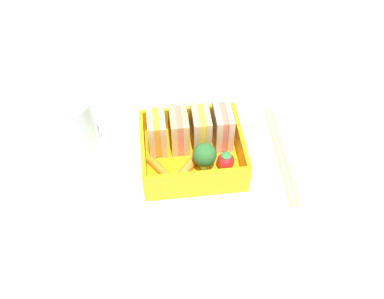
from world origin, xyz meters
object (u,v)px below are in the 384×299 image
at_px(sandwich_center, 201,128).
at_px(carrot_stick_far_left, 159,168).
at_px(sandwich_center_right, 223,127).
at_px(strawberry_far_left, 226,160).
at_px(drinking_glass, 73,126).
at_px(sandwich_center_left, 179,130).
at_px(carrot_stick_left, 185,171).
at_px(broccoli_floret, 205,155).
at_px(sandwich_left, 157,132).
at_px(chopstick_pair, 280,149).

xyz_separation_m(sandwich_center, carrot_stick_far_left, (-0.07, -0.05, -0.03)).
relative_size(sandwich_center_right, strawberry_far_left, 1.98).
relative_size(carrot_stick_far_left, strawberry_far_left, 1.51).
relative_size(strawberry_far_left, drinking_glass, 0.33).
distance_m(sandwich_center_left, strawberry_far_left, 0.08).
bearing_deg(strawberry_far_left, carrot_stick_left, -173.71).
height_order(sandwich_center_right, broccoli_floret, sandwich_center_right).
height_order(sandwich_left, broccoli_floret, sandwich_left).
bearing_deg(broccoli_floret, sandwich_center_left, 122.67).
bearing_deg(drinking_glass, carrot_stick_left, -26.89).
bearing_deg(sandwich_center_right, sandwich_left, 180.00).
distance_m(sandwich_center_right, broccoli_floret, 0.06).
height_order(sandwich_center_left, carrot_stick_left, sandwich_center_left).
distance_m(carrot_stick_left, broccoli_floret, 0.04).
xyz_separation_m(sandwich_center, drinking_glass, (-0.19, 0.02, 0.01)).
bearing_deg(drinking_glass, sandwich_center_right, -5.67).
distance_m(sandwich_center, broccoli_floret, 0.05).
bearing_deg(broccoli_floret, carrot_stick_left, -163.49).
bearing_deg(carrot_stick_far_left, broccoli_floret, -1.15).
bearing_deg(broccoli_floret, strawberry_far_left, -3.81).
bearing_deg(drinking_glass, strawberry_far_left, -18.57).
xyz_separation_m(sandwich_center_right, carrot_stick_far_left, (-0.10, -0.05, -0.03)).
xyz_separation_m(strawberry_far_left, chopstick_pair, (0.09, 0.03, -0.02)).
bearing_deg(sandwich_center_left, sandwich_center, 0.00).
xyz_separation_m(sandwich_left, sandwich_center, (0.07, 0.00, 0.00)).
xyz_separation_m(sandwich_center_left, drinking_glass, (-0.16, 0.02, 0.01)).
bearing_deg(sandwich_left, sandwich_center_left, 0.00).
xyz_separation_m(carrot_stick_far_left, carrot_stick_left, (0.04, -0.01, 0.00)).
bearing_deg(sandwich_left, strawberry_far_left, -28.28).
bearing_deg(sandwich_center_left, drinking_glass, 171.97).
height_order(sandwich_center_left, strawberry_far_left, sandwich_center_left).
distance_m(sandwich_center_left, drinking_glass, 0.16).
distance_m(strawberry_far_left, chopstick_pair, 0.10).
xyz_separation_m(sandwich_left, sandwich_center_left, (0.03, 0.00, 0.00)).
height_order(carrot_stick_far_left, drinking_glass, drinking_glass).
bearing_deg(strawberry_far_left, broccoli_floret, 176.19).
distance_m(sandwich_center_right, carrot_stick_left, 0.09).
distance_m(sandwich_center_right, drinking_glass, 0.23).
bearing_deg(strawberry_far_left, drinking_glass, 161.43).
bearing_deg(sandwich_center_left, chopstick_pair, -7.91).
relative_size(carrot_stick_left, drinking_glass, 0.51).
bearing_deg(drinking_glass, broccoli_floret, -20.84).
xyz_separation_m(sandwich_center_right, drinking_glass, (-0.22, 0.02, 0.01)).
bearing_deg(carrot_stick_far_left, sandwich_center_right, 25.67).
xyz_separation_m(carrot_stick_far_left, strawberry_far_left, (0.10, -0.00, 0.01)).
height_order(sandwich_center_left, carrot_stick_far_left, sandwich_center_left).
relative_size(broccoli_floret, chopstick_pair, 0.23).
relative_size(carrot_stick_far_left, drinking_glass, 0.49).
xyz_separation_m(sandwich_center, chopstick_pair, (0.12, -0.02, -0.04)).
relative_size(sandwich_left, strawberry_far_left, 1.98).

